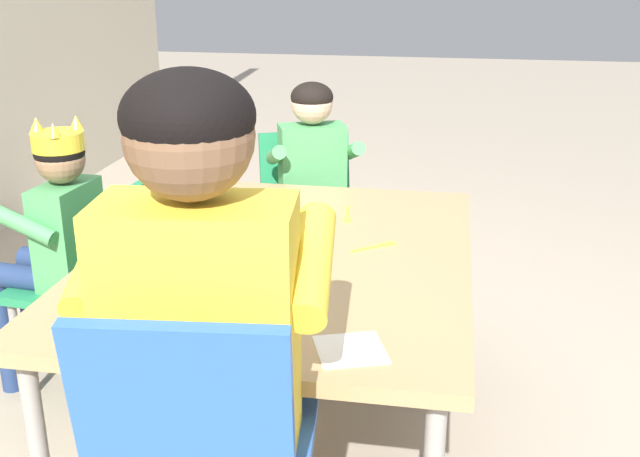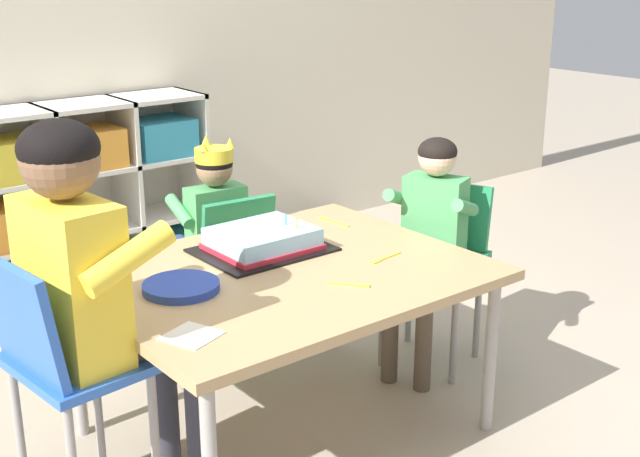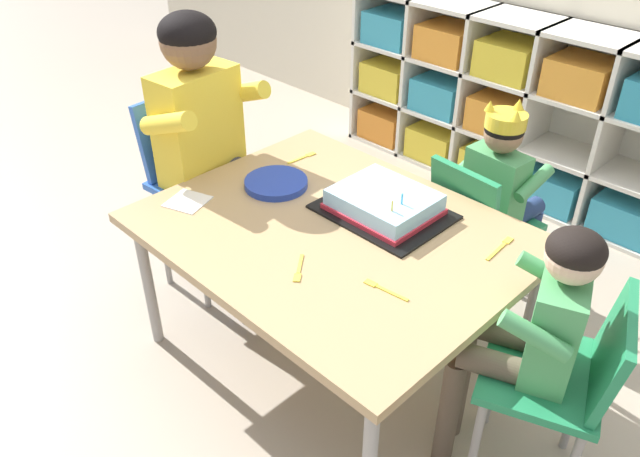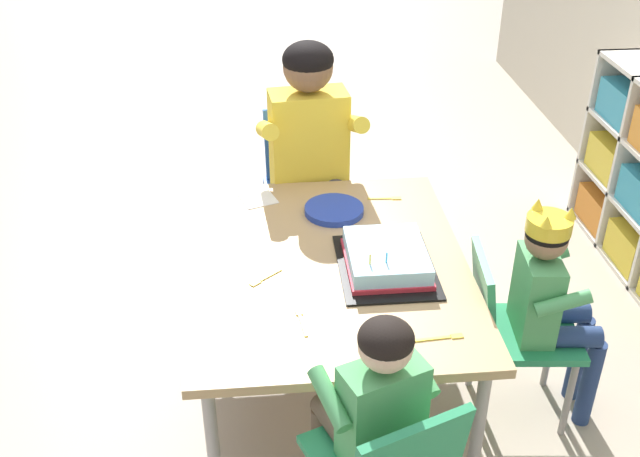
% 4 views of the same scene
% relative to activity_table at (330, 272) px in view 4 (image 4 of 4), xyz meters
% --- Properties ---
extents(ground, '(16.00, 16.00, 0.00)m').
position_rel_activity_table_xyz_m(ground, '(0.00, 0.00, -0.51)').
color(ground, tan).
extents(activity_table, '(1.14, 0.90, 0.55)m').
position_rel_activity_table_xyz_m(activity_table, '(0.00, 0.00, 0.00)').
color(activity_table, tan).
rests_on(activity_table, ground).
extents(classroom_chair_blue, '(0.33, 0.38, 0.63)m').
position_rel_activity_table_xyz_m(classroom_chair_blue, '(0.17, 0.58, -0.14)').
color(classroom_chair_blue, '#238451').
rests_on(classroom_chair_blue, ground).
extents(child_with_crown, '(0.31, 0.31, 0.82)m').
position_rel_activity_table_xyz_m(child_with_crown, '(0.17, 0.69, -0.00)').
color(child_with_crown, '#4C9E5B').
rests_on(child_with_crown, ground).
extents(classroom_chair_adult_side, '(0.35, 0.37, 0.76)m').
position_rel_activity_table_xyz_m(classroom_chair_adult_side, '(-0.71, -0.02, -0.03)').
color(classroom_chair_adult_side, blue).
rests_on(classroom_chair_adult_side, ground).
extents(adult_helper_seated, '(0.45, 0.43, 1.08)m').
position_rel_activity_table_xyz_m(adult_helper_seated, '(-0.59, -0.01, 0.17)').
color(adult_helper_seated, yellow).
rests_on(adult_helper_seated, ground).
extents(guest_at_table_side, '(0.34, 0.34, 0.84)m').
position_rel_activity_table_xyz_m(guest_at_table_side, '(0.66, 0.04, 0.04)').
color(guest_at_table_side, '#4C9E5B').
rests_on(guest_at_table_side, ground).
extents(birthday_cake_on_tray, '(0.40, 0.31, 0.11)m').
position_rel_activity_table_xyz_m(birthday_cake_on_tray, '(0.05, 0.18, 0.07)').
color(birthday_cake_on_tray, black).
rests_on(birthday_cake_on_tray, activity_table).
extents(paper_plate_stack, '(0.22, 0.22, 0.02)m').
position_rel_activity_table_xyz_m(paper_plate_stack, '(-0.32, 0.05, 0.05)').
color(paper_plate_stack, '#233DA3').
rests_on(paper_plate_stack, activity_table).
extents(paper_napkin_square, '(0.16, 0.16, 0.00)m').
position_rel_activity_table_xyz_m(paper_napkin_square, '(-0.45, -0.23, 0.04)').
color(paper_napkin_square, white).
rests_on(paper_napkin_square, activity_table).
extents(fork_beside_plate_stack, '(0.14, 0.03, 0.00)m').
position_rel_activity_table_xyz_m(fork_beside_plate_stack, '(0.30, -0.12, 0.04)').
color(fork_beside_plate_stack, yellow).
rests_on(fork_beside_plate_stack, activity_table).
extents(fork_by_napkin, '(0.02, 0.13, 0.00)m').
position_rel_activity_table_xyz_m(fork_by_napkin, '(-0.41, 0.26, 0.04)').
color(fork_by_napkin, yellow).
rests_on(fork_by_napkin, activity_table).
extents(fork_near_child_seat, '(0.03, 0.15, 0.00)m').
position_rel_activity_table_xyz_m(fork_near_child_seat, '(0.42, 0.28, 0.04)').
color(fork_near_child_seat, yellow).
rests_on(fork_near_child_seat, activity_table).
extents(fork_scattered_mid_table, '(0.09, 0.11, 0.00)m').
position_rel_activity_table_xyz_m(fork_scattered_mid_table, '(0.08, -0.22, 0.04)').
color(fork_scattered_mid_table, yellow).
rests_on(fork_scattered_mid_table, activity_table).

